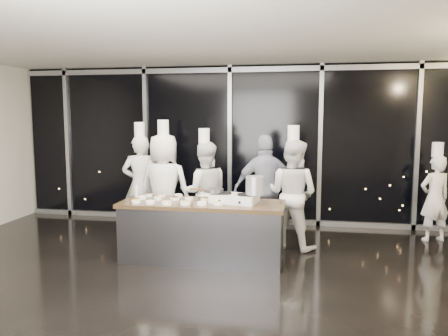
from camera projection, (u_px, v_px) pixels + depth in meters
The scene contains 15 objects.
ground at pixel (187, 282), 5.77m from camera, with size 9.00×9.00×0.00m, color black.
room_shell at pixel (199, 111), 5.47m from camera, with size 9.02×7.02×3.21m.
window_wall at pixel (230, 145), 8.93m from camera, with size 8.90×0.11×3.20m.
demo_counter at pixel (202, 231), 6.60m from camera, with size 2.46×0.86×0.90m.
stove at pixel (234, 198), 6.51m from camera, with size 0.74×0.53×0.14m.
frying_pan at pixel (213, 190), 6.60m from camera, with size 0.54×0.35×0.05m.
stock_pot at pixel (255, 185), 6.38m from camera, with size 0.27×0.27×0.27m, color #AEADB0.
prep_bowls at pixel (175, 200), 6.59m from camera, with size 1.39×0.71×0.05m.
squeeze_bottle at pixel (136, 191), 6.94m from camera, with size 0.06×0.06×0.21m.
chef_far_left at pixel (141, 184), 7.97m from camera, with size 0.75×0.58×2.07m.
chef_left at pixel (164, 188), 7.52m from camera, with size 0.95×0.65×2.12m.
chef_center at pixel (204, 192), 7.55m from camera, with size 0.99×0.86×1.98m.
guest at pixel (266, 189), 7.51m from camera, with size 1.17×0.68×1.87m.
chef_right at pixel (292, 194), 7.20m from camera, with size 1.08×0.99×2.04m.
chef_side at pixel (435, 197), 7.60m from camera, with size 0.64×0.53×1.74m.
Camera 1 is at (1.49, -5.37, 2.18)m, focal length 35.00 mm.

